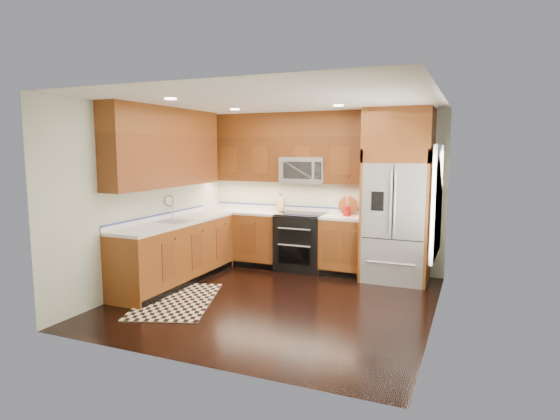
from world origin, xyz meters
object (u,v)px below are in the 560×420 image
at_px(knife_block, 281,204).
at_px(utensil_crock, 347,209).
at_px(rug, 176,301).
at_px(range, 301,242).
at_px(refrigerator, 397,196).

height_order(knife_block, utensil_crock, utensil_crock).
distance_m(knife_block, utensil_crock, 1.20).
relative_size(rug, knife_block, 4.96).
xyz_separation_m(range, rug, (-0.95, -2.19, -0.46)).
height_order(rug, utensil_crock, utensil_crock).
distance_m(rug, utensil_crock, 3.00).
xyz_separation_m(range, refrigerator, (1.55, -0.04, 0.83)).
xyz_separation_m(refrigerator, knife_block, (-1.99, 0.21, -0.24)).
distance_m(range, knife_block, 0.76).
height_order(range, utensil_crock, utensil_crock).
bearing_deg(range, utensil_crock, 2.85).
bearing_deg(rug, refrigerator, 21.46).
bearing_deg(refrigerator, rug, -139.23).
height_order(range, rug, range).
distance_m(range, refrigerator, 1.76).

